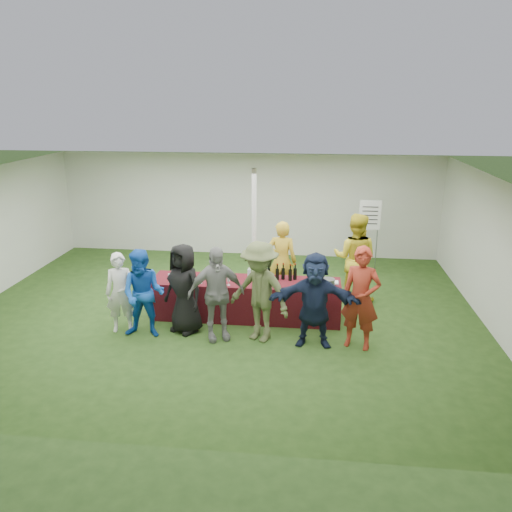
# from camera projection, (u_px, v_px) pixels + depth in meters

# --- Properties ---
(ground) EXTENTS (60.00, 60.00, 0.00)m
(ground) POSITION_uv_depth(u_px,v_px,m) (222.00, 313.00, 9.87)
(ground) COLOR #284719
(ground) RESTS_ON ground
(tent) EXTENTS (10.00, 10.00, 10.00)m
(tent) POSITION_uv_depth(u_px,v_px,m) (254.00, 232.00, 10.55)
(tent) COLOR white
(tent) RESTS_ON ground
(serving_table) EXTENTS (3.60, 0.80, 0.75)m
(serving_table) POSITION_uv_depth(u_px,v_px,m) (246.00, 299.00, 9.59)
(serving_table) COLOR #52121C
(serving_table) RESTS_ON ground
(wine_bottles) EXTENTS (0.72, 0.13, 0.32)m
(wine_bottles) POSITION_uv_depth(u_px,v_px,m) (279.00, 274.00, 9.50)
(wine_bottles) COLOR black
(wine_bottles) RESTS_ON serving_table
(wine_glasses) EXTENTS (1.19, 0.10, 0.16)m
(wine_glasses) POSITION_uv_depth(u_px,v_px,m) (196.00, 278.00, 9.31)
(wine_glasses) COLOR silver
(wine_glasses) RESTS_ON serving_table
(water_bottle) EXTENTS (0.07, 0.07, 0.23)m
(water_bottle) POSITION_uv_depth(u_px,v_px,m) (249.00, 274.00, 9.52)
(water_bottle) COLOR silver
(water_bottle) RESTS_ON serving_table
(bar_towel) EXTENTS (0.25, 0.18, 0.03)m
(bar_towel) POSITION_uv_depth(u_px,v_px,m) (332.00, 282.00, 9.34)
(bar_towel) COLOR white
(bar_towel) RESTS_ON serving_table
(dump_bucket) EXTENTS (0.25, 0.25, 0.18)m
(dump_bucket) POSITION_uv_depth(u_px,v_px,m) (328.00, 284.00, 9.07)
(dump_bucket) COLOR slate
(dump_bucket) RESTS_ON serving_table
(wine_list_sign) EXTENTS (0.50, 0.03, 1.80)m
(wine_list_sign) POSITION_uv_depth(u_px,v_px,m) (370.00, 221.00, 11.69)
(wine_list_sign) COLOR slate
(wine_list_sign) RESTS_ON ground
(staff_pourer) EXTENTS (0.65, 0.46, 1.70)m
(staff_pourer) POSITION_uv_depth(u_px,v_px,m) (282.00, 261.00, 10.30)
(staff_pourer) COLOR gold
(staff_pourer) RESTS_ON ground
(staff_back) EXTENTS (1.04, 0.89, 1.86)m
(staff_back) POSITION_uv_depth(u_px,v_px,m) (355.00, 258.00, 10.25)
(staff_back) COLOR gold
(staff_back) RESTS_ON ground
(customer_0) EXTENTS (0.61, 0.47, 1.47)m
(customer_0) POSITION_uv_depth(u_px,v_px,m) (121.00, 293.00, 8.93)
(customer_0) COLOR silver
(customer_0) RESTS_ON ground
(customer_1) EXTENTS (0.78, 0.61, 1.60)m
(customer_1) POSITION_uv_depth(u_px,v_px,m) (144.00, 294.00, 8.70)
(customer_1) COLOR #144CB1
(customer_1) RESTS_ON ground
(customer_2) EXTENTS (0.96, 0.86, 1.65)m
(customer_2) POSITION_uv_depth(u_px,v_px,m) (184.00, 288.00, 8.89)
(customer_2) COLOR black
(customer_2) RESTS_ON ground
(customer_3) EXTENTS (1.07, 0.77, 1.69)m
(customer_3) POSITION_uv_depth(u_px,v_px,m) (216.00, 294.00, 8.59)
(customer_3) COLOR gray
(customer_3) RESTS_ON ground
(customer_4) EXTENTS (1.33, 1.12, 1.79)m
(customer_4) POSITION_uv_depth(u_px,v_px,m) (260.00, 292.00, 8.54)
(customer_4) COLOR #4F5831
(customer_4) RESTS_ON ground
(customer_5) EXTENTS (1.53, 0.49, 1.65)m
(customer_5) POSITION_uv_depth(u_px,v_px,m) (315.00, 300.00, 8.38)
(customer_5) COLOR #151F38
(customer_5) RESTS_ON ground
(customer_6) EXTENTS (0.74, 0.60, 1.77)m
(customer_6) POSITION_uv_depth(u_px,v_px,m) (361.00, 298.00, 8.29)
(customer_6) COLOR maroon
(customer_6) RESTS_ON ground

